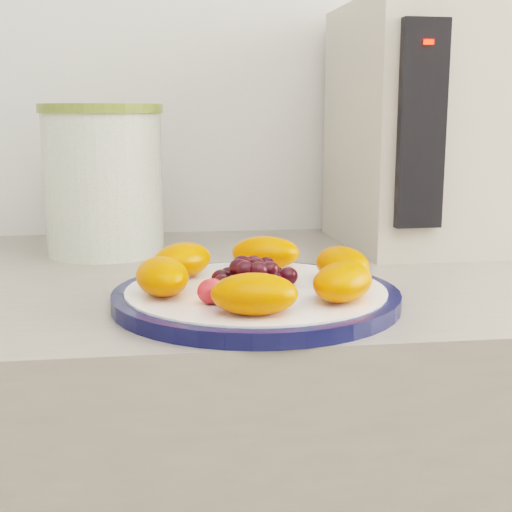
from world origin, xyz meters
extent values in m
cylinder|color=#0A0E37|center=(-0.07, 1.04, 0.91)|extent=(0.29, 0.29, 0.01)
cylinder|color=white|center=(-0.07, 1.04, 0.91)|extent=(0.26, 0.26, 0.02)
cylinder|color=#446314|center=(-0.24, 1.34, 0.99)|extent=(0.18, 0.18, 0.19)
cylinder|color=olive|center=(-0.24, 1.34, 1.10)|extent=(0.19, 0.19, 0.01)
cube|color=#BEB3A1|center=(0.20, 1.34, 1.07)|extent=(0.20, 0.28, 0.34)
cube|color=black|center=(0.16, 1.20, 1.07)|extent=(0.06, 0.02, 0.25)
cube|color=#FF0C05|center=(0.16, 1.19, 1.17)|extent=(0.01, 0.01, 0.01)
ellipsoid|color=#F84A00|center=(0.02, 1.05, 0.94)|extent=(0.06, 0.08, 0.04)
ellipsoid|color=#F84A00|center=(-0.04, 1.13, 0.94)|extent=(0.09, 0.07, 0.04)
ellipsoid|color=#F84A00|center=(-0.14, 1.10, 0.94)|extent=(0.09, 0.09, 0.04)
ellipsoid|color=#F84A00|center=(-0.16, 1.03, 0.94)|extent=(0.06, 0.08, 0.04)
ellipsoid|color=#F84A00|center=(-0.08, 0.95, 0.94)|extent=(0.08, 0.06, 0.04)
ellipsoid|color=#F84A00|center=(0.01, 0.98, 0.94)|extent=(0.09, 0.09, 0.04)
ellipsoid|color=black|center=(-0.07, 1.04, 0.93)|extent=(0.02, 0.02, 0.02)
ellipsoid|color=black|center=(-0.05, 1.04, 0.93)|extent=(0.02, 0.02, 0.02)
ellipsoid|color=black|center=(-0.06, 1.05, 0.93)|extent=(0.02, 0.02, 0.02)
ellipsoid|color=black|center=(-0.08, 1.05, 0.93)|extent=(0.02, 0.02, 0.02)
ellipsoid|color=black|center=(-0.09, 1.04, 0.93)|extent=(0.02, 0.02, 0.02)
ellipsoid|color=black|center=(-0.08, 1.02, 0.93)|extent=(0.02, 0.02, 0.02)
ellipsoid|color=black|center=(-0.06, 1.02, 0.93)|extent=(0.02, 0.02, 0.02)
ellipsoid|color=black|center=(-0.03, 1.05, 0.93)|extent=(0.02, 0.02, 0.02)
ellipsoid|color=black|center=(-0.04, 1.06, 0.92)|extent=(0.02, 0.02, 0.02)
ellipsoid|color=black|center=(-0.06, 1.07, 0.93)|extent=(0.02, 0.02, 0.02)
ellipsoid|color=black|center=(-0.08, 1.07, 0.93)|extent=(0.02, 0.02, 0.02)
ellipsoid|color=black|center=(-0.09, 1.06, 0.93)|extent=(0.02, 0.02, 0.02)
ellipsoid|color=black|center=(-0.10, 1.05, 0.93)|extent=(0.02, 0.02, 0.02)
ellipsoid|color=black|center=(-0.10, 1.03, 0.93)|extent=(0.02, 0.02, 0.02)
ellipsoid|color=black|center=(-0.09, 1.01, 0.93)|extent=(0.02, 0.02, 0.02)
ellipsoid|color=black|center=(-0.08, 1.00, 0.93)|extent=(0.02, 0.02, 0.02)
ellipsoid|color=black|center=(-0.06, 1.00, 0.93)|extent=(0.02, 0.02, 0.02)
ellipsoid|color=black|center=(-0.07, 1.04, 0.94)|extent=(0.02, 0.02, 0.02)
ellipsoid|color=black|center=(-0.06, 1.05, 0.94)|extent=(0.02, 0.02, 0.02)
ellipsoid|color=black|center=(-0.07, 1.06, 0.94)|extent=(0.02, 0.02, 0.02)
ellipsoid|color=black|center=(-0.08, 1.05, 0.94)|extent=(0.02, 0.02, 0.02)
ellipsoid|color=black|center=(-0.09, 1.04, 0.94)|extent=(0.02, 0.02, 0.02)
ellipsoid|color=black|center=(-0.08, 1.03, 0.94)|extent=(0.02, 0.02, 0.02)
ellipsoid|color=black|center=(-0.07, 1.02, 0.94)|extent=(0.02, 0.02, 0.02)
ellipsoid|color=black|center=(-0.06, 1.03, 0.94)|extent=(0.02, 0.02, 0.02)
ellipsoid|color=red|center=(-0.09, 0.97, 0.93)|extent=(0.03, 0.03, 0.02)
ellipsoid|color=red|center=(-0.07, 0.98, 0.93)|extent=(0.04, 0.03, 0.02)
ellipsoid|color=red|center=(-0.08, 0.95, 0.93)|extent=(0.04, 0.04, 0.02)
ellipsoid|color=red|center=(-0.12, 0.99, 0.93)|extent=(0.04, 0.04, 0.02)
camera|label=1|loc=(-0.16, 0.35, 1.09)|focal=50.00mm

